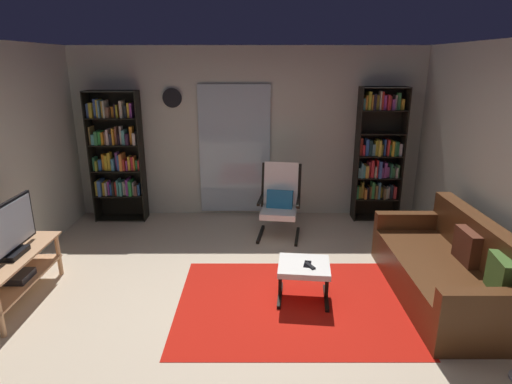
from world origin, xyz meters
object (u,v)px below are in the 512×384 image
Objects in this scene: leather_sofa at (449,271)px; bookshelf_near_tv at (116,153)px; wall_clock at (172,98)px; tv_stand at (16,272)px; bookshelf_near_sofa at (378,154)px; ottoman at (304,270)px; cell_phone at (307,264)px; tv_remote at (310,266)px; television at (8,232)px; lounge_armchair at (280,198)px.

bookshelf_near_tv is at bearing 150.45° from leather_sofa.
bookshelf_near_tv is 6.80× the size of wall_clock.
bookshelf_near_sofa is at bearing 29.73° from tv_stand.
tv_stand is 0.64× the size of leather_sofa.
cell_phone reaches higher than ottoman.
tv_remote is (2.66, -2.43, -0.63)m from bookshelf_near_tv.
ottoman is 4.06× the size of cell_phone.
wall_clock is at bearing 176.84° from bookshelf_near_sofa.
tv_remote is (0.05, -0.06, 0.08)m from ottoman.
ottoman is at bearing 1.05° from tv_stand.
bookshelf_near_tv is at bearing 150.71° from cell_phone.
cell_phone is at bearing 0.77° from television.
bookshelf_near_tv is 4.79m from leather_sofa.
tv_remote is (-1.31, -2.45, -0.62)m from bookshelf_near_sofa.
tv_remote is 1.03× the size of cell_phone.
wall_clock reaches higher than ottoman.
bookshelf_near_sofa is 1.98× the size of lounge_armchair.
cell_phone is (0.03, -0.02, 0.08)m from ottoman.
tv_remote is 0.05m from cell_phone.
wall_clock reaches higher than bookshelf_near_tv.
lounge_armchair is at bearing 32.90° from tv_stand.
leather_sofa is 1.46m from tv_remote.
wall_clock is at bearing 97.96° from tv_remote.
leather_sofa is 1.95× the size of lounge_armchair.
tv_remote reaches higher than ottoman.
ottoman is (-1.36, -2.39, -0.70)m from bookshelf_near_sofa.
bookshelf_near_tv reaches higher than cell_phone.
lounge_armchair is 2.22m from wall_clock.
tv_stand is at bearing -178.83° from leather_sofa.
television is at bearing -166.41° from cell_phone.
television is 1.57× the size of ottoman.
bookshelf_near_sofa reaches higher than tv_remote.
lounge_armchair is at bearing -14.49° from bookshelf_near_tv.
tv_stand is 2.24× the size of ottoman.
bookshelf_near_sofa reaches higher than cell_phone.
television reaches higher than tv_stand.
television is 2.46m from bookshelf_near_tv.
cell_phone is (2.64, -2.39, -0.64)m from bookshelf_near_tv.
cell_phone is (-0.02, 0.05, -0.00)m from tv_remote.
wall_clock reaches higher than cell_phone.
tv_remote is at bearing -118.07° from bookshelf_near_sofa.
television is (0.00, -0.00, 0.44)m from tv_stand.
tv_stand is 0.44m from television.
tv_remote is at bearing -83.48° from lounge_armchair.
tv_stand is 0.63× the size of bookshelf_near_sofa.
wall_clock is at bearing 65.83° from tv_stand.
tv_stand is 3.24m from wall_clock.
tv_stand is 2.54m from bookshelf_near_tv.
lounge_armchair reaches higher than cell_phone.
tv_stand is 4.43m from leather_sofa.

